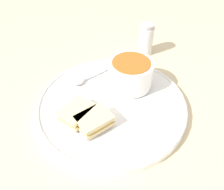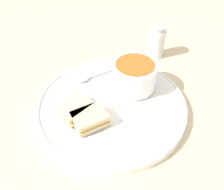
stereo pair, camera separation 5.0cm
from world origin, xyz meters
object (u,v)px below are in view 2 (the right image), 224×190
soup_bowl (133,75)px  sandwich_half_near (75,109)px  salt_shaker (157,42)px  spoon (86,77)px  sandwich_half_far (90,118)px

soup_bowl → sandwich_half_near: soup_bowl is taller
soup_bowl → salt_shaker: (0.18, 0.06, -0.01)m
soup_bowl → spoon: 0.13m
sandwich_half_near → sandwich_half_far: bearing=-82.8°
spoon → soup_bowl: bearing=137.7°
spoon → sandwich_half_near: size_ratio=1.61×
spoon → sandwich_half_near: 0.12m
soup_bowl → spoon: soup_bowl is taller
soup_bowl → spoon: (-0.06, 0.10, -0.03)m
spoon → salt_shaker: (0.24, -0.05, 0.02)m
sandwich_half_near → soup_bowl: bearing=-9.9°
spoon → sandwich_half_far: bearing=68.3°
sandwich_half_far → soup_bowl: bearing=5.8°
spoon → sandwich_half_far: sandwich_half_far is taller
sandwich_half_near → salt_shaker: 0.34m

